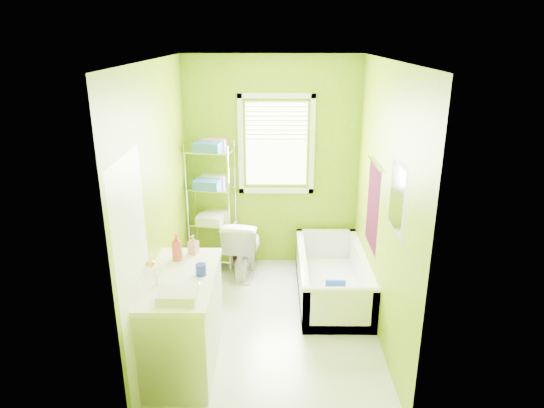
{
  "coord_description": "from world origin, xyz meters",
  "views": [
    {
      "loc": [
        0.04,
        -4.31,
        2.82
      ],
      "look_at": [
        0.01,
        0.25,
        1.21
      ],
      "focal_mm": 32.0,
      "sensor_mm": 36.0,
      "label": 1
    }
  ],
  "objects_px": {
    "toilet": "(243,246)",
    "bathtub": "(332,282)",
    "vanity": "(183,318)",
    "wire_shelf_unit": "(213,192)"
  },
  "relations": [
    {
      "from": "toilet",
      "to": "vanity",
      "type": "distance_m",
      "value": 1.76
    },
    {
      "from": "vanity",
      "to": "wire_shelf_unit",
      "type": "height_order",
      "value": "wire_shelf_unit"
    },
    {
      "from": "vanity",
      "to": "bathtub",
      "type": "bearing_deg",
      "value": 39.4
    },
    {
      "from": "toilet",
      "to": "vanity",
      "type": "height_order",
      "value": "vanity"
    },
    {
      "from": "bathtub",
      "to": "wire_shelf_unit",
      "type": "distance_m",
      "value": 1.78
    },
    {
      "from": "toilet",
      "to": "vanity",
      "type": "bearing_deg",
      "value": 83.42
    },
    {
      "from": "toilet",
      "to": "vanity",
      "type": "relative_size",
      "value": 0.65
    },
    {
      "from": "bathtub",
      "to": "vanity",
      "type": "height_order",
      "value": "vanity"
    },
    {
      "from": "toilet",
      "to": "bathtub",
      "type": "bearing_deg",
      "value": 160.41
    },
    {
      "from": "toilet",
      "to": "vanity",
      "type": "xyz_separation_m",
      "value": [
        -0.42,
        -1.71,
        0.09
      ]
    }
  ]
}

